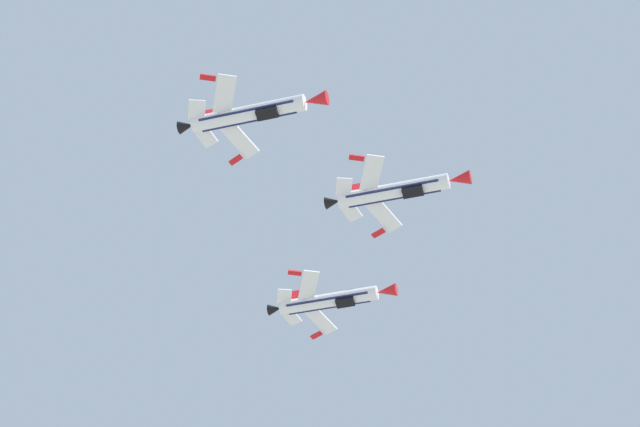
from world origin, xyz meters
name	(u,v)px	position (x,y,z in m)	size (l,w,h in m)	color
fighter_jet_lead	(396,191)	(43.04, 92.37, 78.80)	(13.87, 11.39, 5.12)	white
fighter_jet_left_wing	(331,300)	(42.70, 113.26, 77.50)	(13.87, 11.45, 5.00)	white
fighter_jet_right_wing	(251,113)	(25.71, 87.93, 81.30)	(13.87, 11.37, 5.15)	white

